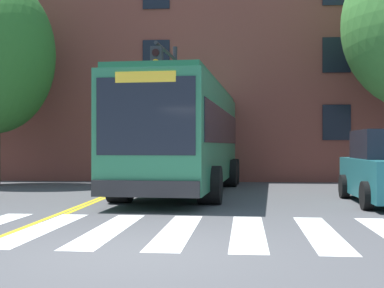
{
  "coord_description": "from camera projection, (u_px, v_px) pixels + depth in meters",
  "views": [
    {
      "loc": [
        1.33,
        -7.21,
        1.48
      ],
      "look_at": [
        0.07,
        8.56,
        1.51
      ],
      "focal_mm": 50.0,
      "sensor_mm": 36.0,
      "label": 1
    }
  ],
  "objects": [
    {
      "name": "ground_plane",
      "position": [
        137.0,
        253.0,
        7.29
      ],
      "size": [
        120.0,
        120.0,
        0.0
      ],
      "primitive_type": "plane",
      "color": "#4C4C4F"
    },
    {
      "name": "crosswalk",
      "position": [
        143.0,
        230.0,
        9.27
      ],
      "size": [
        16.4,
        4.15,
        0.01
      ],
      "color": "white",
      "rests_on": "ground"
    },
    {
      "name": "lane_line_yellow_inner",
      "position": [
        148.0,
        179.0,
        23.39
      ],
      "size": [
        0.12,
        36.0,
        0.01
      ],
      "primitive_type": "cube",
      "color": "gold",
      "rests_on": "ground"
    },
    {
      "name": "lane_line_yellow_outer",
      "position": [
        152.0,
        179.0,
        23.38
      ],
      "size": [
        0.12,
        36.0,
        0.01
      ],
      "primitive_type": "cube",
      "color": "gold",
      "rests_on": "ground"
    },
    {
      "name": "city_bus",
      "position": [
        186.0,
        135.0,
        16.86
      ],
      "size": [
        3.43,
        11.04,
        3.34
      ],
      "color": "#28704C",
      "rests_on": "ground"
    },
    {
      "name": "car_red_behind_bus",
      "position": [
        192.0,
        154.0,
        27.25
      ],
      "size": [
        2.36,
        5.07,
        2.23
      ],
      "color": "#AD1E1E",
      "rests_on": "ground"
    },
    {
      "name": "traffic_light_overhead",
      "position": [
        167.0,
        89.0,
        17.46
      ],
      "size": [
        0.48,
        3.21,
        4.95
      ],
      "color": "#28282D",
      "rests_on": "ground"
    },
    {
      "name": "building_facade",
      "position": [
        170.0,
        78.0,
        26.1
      ],
      "size": [
        35.95,
        9.05,
        9.53
      ],
      "color": "brown",
      "rests_on": "ground"
    }
  ]
}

